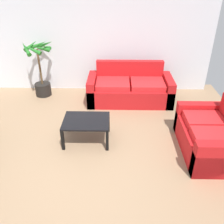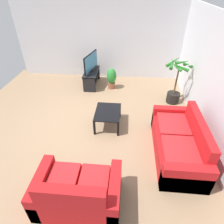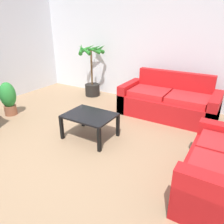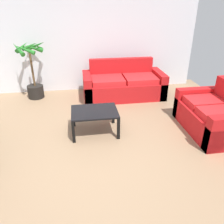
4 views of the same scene
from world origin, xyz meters
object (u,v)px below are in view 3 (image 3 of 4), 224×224
object	(u,v)px
couch_main	(168,102)
coffee_table	(90,118)
potted_plant_small	(8,98)
potted_palm	(92,74)

from	to	relation	value
couch_main	coffee_table	xyz separation A→B (m)	(-0.86, -1.63, 0.08)
potted_plant_small	potted_palm	bearing A→B (deg)	68.96
potted_plant_small	couch_main	bearing A→B (deg)	30.29
couch_main	potted_plant_small	distance (m)	3.42
potted_palm	couch_main	bearing A→B (deg)	-6.98
potted_palm	potted_plant_small	bearing A→B (deg)	-111.04
couch_main	coffee_table	bearing A→B (deg)	-117.87
coffee_table	potted_plant_small	bearing A→B (deg)	-177.41
couch_main	potted_plant_small	world-z (taller)	couch_main
couch_main	potted_palm	distance (m)	2.22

